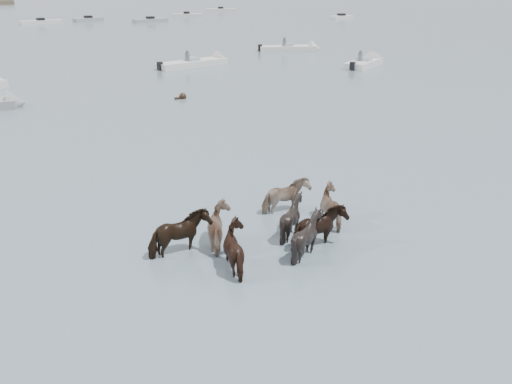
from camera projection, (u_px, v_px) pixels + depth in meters
ground at (313, 228)px, 16.05m from camera, size 400.00×400.00×0.00m
pony_herd at (273, 227)px, 15.07m from camera, size 6.32×3.68×1.40m
swimming_pony at (182, 97)px, 32.52m from camera, size 0.72×0.44×0.44m
motorboat_c at (201, 63)px, 44.18m from camera, size 6.66×2.82×1.92m
motorboat_d at (367, 62)px, 44.22m from camera, size 5.15×3.76×1.92m
motorboat_e at (296, 48)px, 52.50m from camera, size 5.99×3.64×1.92m
distant_flotilla at (4, 22)px, 80.23m from camera, size 102.54×29.55×0.93m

